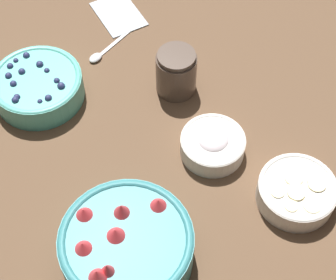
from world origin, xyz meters
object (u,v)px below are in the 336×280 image
(bowl_strawberries, at_px, (126,246))
(jar_chocolate, at_px, (176,73))
(bowl_blueberries, at_px, (38,85))
(bowl_bananas, at_px, (297,191))
(bowl_cream, at_px, (213,144))

(bowl_strawberries, relative_size, jar_chocolate, 2.24)
(jar_chocolate, bearing_deg, bowl_strawberries, -39.33)
(bowl_blueberries, bearing_deg, jar_chocolate, 67.86)
(bowl_blueberries, height_order, bowl_bananas, bowl_blueberries)
(bowl_cream, relative_size, jar_chocolate, 1.25)
(bowl_cream, bearing_deg, bowl_strawberries, -61.84)
(bowl_blueberries, height_order, jar_chocolate, jar_chocolate)
(bowl_blueberries, bearing_deg, bowl_strawberries, 2.14)
(bowl_cream, xyz_separation_m, jar_chocolate, (-0.17, 0.01, 0.02))
(bowl_blueberries, bearing_deg, bowl_bananas, 37.28)
(bowl_strawberries, bearing_deg, bowl_blueberries, -177.86)
(bowl_bananas, relative_size, jar_chocolate, 1.43)
(bowl_strawberries, height_order, bowl_cream, bowl_strawberries)
(bowl_strawberries, bearing_deg, bowl_bananas, 84.23)
(bowl_strawberries, height_order, jar_chocolate, same)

